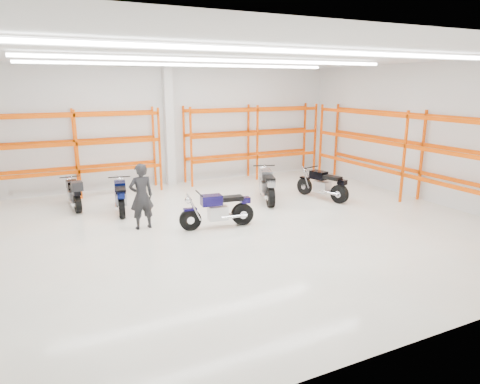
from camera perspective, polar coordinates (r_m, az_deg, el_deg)
name	(u,v)px	position (r m, az deg, el deg)	size (l,w,h in m)	color
ground	(234,228)	(11.68, -0.77, -4.82)	(14.00, 14.00, 0.00)	beige
room_shell	(233,105)	(11.07, -0.88, 11.48)	(14.02, 12.02, 4.51)	silver
motorcycle_main	(220,210)	(11.62, -2.64, -2.46)	(2.08, 0.69, 1.02)	black
motorcycle_back_a	(74,194)	(14.28, -21.23, -0.23)	(0.63, 1.97, 1.01)	black
motorcycle_back_b	(121,197)	(13.50, -15.62, -0.66)	(0.72, 2.02, 0.99)	black
motorcycle_back_c	(267,186)	(14.18, 3.60, 0.79)	(1.04, 2.19, 1.11)	black
motorcycle_back_d	(324,185)	(14.70, 11.12, 0.88)	(0.83, 2.07, 1.04)	black
standing_man	(141,196)	(11.71, -13.01, -0.57)	(0.65, 0.43, 1.79)	black
structural_column	(169,126)	(16.57, -9.44, 8.63)	(0.32, 0.32, 4.50)	white
pallet_racking_back_left	(76,145)	(15.67, -21.06, 5.85)	(5.67, 0.87, 3.00)	#F44008
pallet_racking_back_right	(253,135)	(17.58, 1.71, 7.60)	(5.67, 0.87, 3.00)	#F44008
pallet_racking_side	(414,147)	(15.11, 22.19, 5.58)	(0.87, 9.07, 3.00)	#F44008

